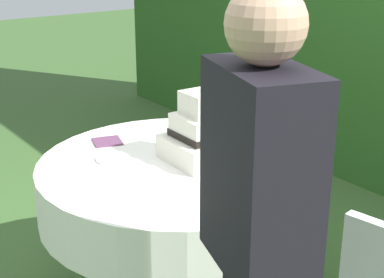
# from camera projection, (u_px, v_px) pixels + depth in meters

# --- Properties ---
(cake_table) EXTENTS (1.26, 1.26, 0.76)m
(cake_table) POSITION_uv_depth(u_px,v_px,m) (182.00, 189.00, 2.56)
(cake_table) COLOR #4C4C51
(cake_table) RESTS_ON ground_plane
(wedding_cake) EXTENTS (0.31, 0.31, 0.39)m
(wedding_cake) POSITION_uv_depth(u_px,v_px,m) (203.00, 135.00, 2.51)
(wedding_cake) COLOR silver
(wedding_cake) RESTS_ON cake_table
(serving_plate_near) EXTENTS (0.13, 0.13, 0.01)m
(serving_plate_near) POSITION_uv_depth(u_px,v_px,m) (227.00, 131.00, 2.89)
(serving_plate_near) COLOR white
(serving_plate_near) RESTS_ON cake_table
(serving_plate_far) EXTENTS (0.13, 0.13, 0.01)m
(serving_plate_far) POSITION_uv_depth(u_px,v_px,m) (295.00, 166.00, 2.45)
(serving_plate_far) COLOR white
(serving_plate_far) RESTS_ON cake_table
(serving_plate_left) EXTENTS (0.15, 0.15, 0.01)m
(serving_plate_left) POSITION_uv_depth(u_px,v_px,m) (113.00, 158.00, 2.54)
(serving_plate_left) COLOR white
(serving_plate_left) RESTS_ON cake_table
(napkin_stack) EXTENTS (0.16, 0.16, 0.01)m
(napkin_stack) POSITION_uv_depth(u_px,v_px,m) (107.00, 141.00, 2.75)
(napkin_stack) COLOR #603856
(napkin_stack) RESTS_ON cake_table
(standing_person) EXTENTS (0.40, 0.30, 1.60)m
(standing_person) POSITION_uv_depth(u_px,v_px,m) (257.00, 239.00, 1.55)
(standing_person) COLOR black
(standing_person) RESTS_ON ground_plane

